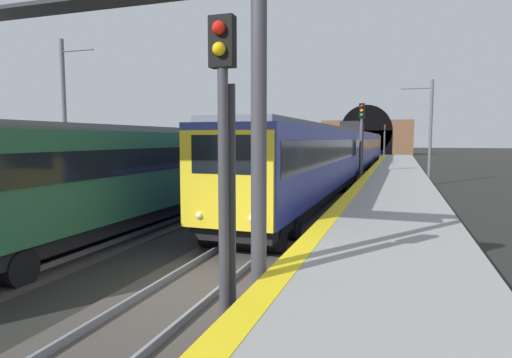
% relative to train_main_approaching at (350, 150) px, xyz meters
% --- Properties ---
extents(ground_plane, '(320.00, 320.00, 0.00)m').
position_rel_train_main_approaching_xyz_m(ground_plane, '(-31.74, -0.00, -2.31)').
color(ground_plane, black).
extents(platform_right, '(112.00, 3.82, 1.07)m').
position_rel_train_main_approaching_xyz_m(platform_right, '(-31.74, -4.08, -1.78)').
color(platform_right, gray).
rests_on(platform_right, ground_plane).
extents(platform_right_edge_strip, '(112.00, 0.50, 0.01)m').
position_rel_train_main_approaching_xyz_m(platform_right_edge_strip, '(-31.74, -2.42, -1.24)').
color(platform_right_edge_strip, yellow).
rests_on(platform_right_edge_strip, platform_right).
extents(track_main_line, '(160.00, 2.90, 0.21)m').
position_rel_train_main_approaching_xyz_m(track_main_line, '(-31.74, -0.00, -2.27)').
color(track_main_line, '#423D38').
rests_on(track_main_line, ground_plane).
extents(track_adjacent_line, '(160.00, 2.97, 0.21)m').
position_rel_train_main_approaching_xyz_m(track_adjacent_line, '(-31.74, 4.89, -2.27)').
color(track_adjacent_line, '#383533').
rests_on(track_adjacent_line, ground_plane).
extents(train_main_approaching, '(58.53, 3.05, 4.93)m').
position_rel_train_main_approaching_xyz_m(train_main_approaching, '(0.00, 0.00, 0.00)').
color(train_main_approaching, navy).
rests_on(train_main_approaching, ground_plane).
extents(train_adjacent_platform, '(62.89, 2.89, 4.69)m').
position_rel_train_main_approaching_xyz_m(train_adjacent_platform, '(-4.07, 4.89, -0.13)').
color(train_adjacent_platform, '#235638').
rests_on(train_adjacent_platform, ground_plane).
extents(railway_signal_near, '(0.39, 0.38, 5.18)m').
position_rel_train_main_approaching_xyz_m(railway_signal_near, '(-33.72, -1.77, 0.72)').
color(railway_signal_near, '#38383D').
rests_on(railway_signal_near, ground_plane).
extents(railway_signal_mid, '(0.39, 0.38, 5.78)m').
position_rel_train_main_approaching_xyz_m(railway_signal_mid, '(-9.19, -1.77, 1.16)').
color(railway_signal_mid, '#4C4C54').
rests_on(railway_signal_mid, ground_plane).
extents(railway_signal_far, '(0.39, 0.38, 5.85)m').
position_rel_train_main_approaching_xyz_m(railway_signal_far, '(38.46, -1.77, 1.20)').
color(railway_signal_far, '#4C4C54').
rests_on(railway_signal_far, ground_plane).
extents(overhead_signal_gantry, '(0.70, 9.11, 6.81)m').
position_rel_train_main_approaching_xyz_m(overhead_signal_gantry, '(-32.60, 2.44, 2.90)').
color(overhead_signal_gantry, '#3F3F47').
rests_on(overhead_signal_gantry, ground_plane).
extents(tunnel_portal, '(2.66, 18.87, 10.56)m').
position_rel_train_main_approaching_xyz_m(tunnel_portal, '(53.94, 2.44, 1.33)').
color(tunnel_portal, brown).
rests_on(tunnel_portal, ground_plane).
extents(catenary_mast_near, '(0.22, 2.24, 7.57)m').
position_rel_train_main_approaching_xyz_m(catenary_mast_near, '(-6.33, -6.35, 1.59)').
color(catenary_mast_near, '#595B60').
rests_on(catenary_mast_near, ground_plane).
extents(catenary_mast_far, '(0.22, 1.94, 8.14)m').
position_rel_train_main_approaching_xyz_m(catenary_mast_far, '(-22.69, 11.25, 1.86)').
color(catenary_mast_far, '#595B60').
rests_on(catenary_mast_far, ground_plane).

